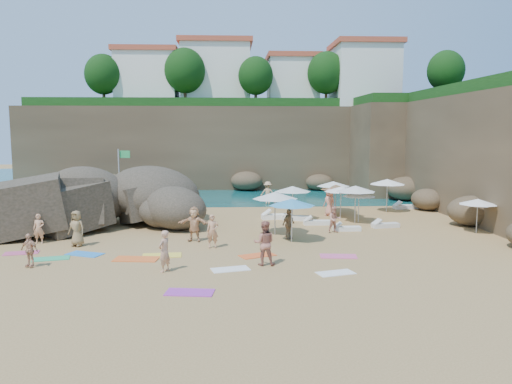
{
  "coord_description": "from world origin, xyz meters",
  "views": [
    {
      "loc": [
        0.46,
        -26.81,
        5.66
      ],
      "look_at": [
        2.0,
        3.0,
        2.0
      ],
      "focal_mm": 35.0,
      "sensor_mm": 36.0,
      "label": 1
    }
  ],
  "objects_px": {
    "flag_pole": "(121,172)",
    "person_stand_2": "(268,193)",
    "parasol_1": "(341,189)",
    "person_stand_0": "(39,229)",
    "parasol_2": "(387,182)",
    "person_stand_3": "(289,224)",
    "person_stand_4": "(330,202)",
    "person_stand_5": "(115,195)",
    "person_stand_1": "(264,243)",
    "person_stand_6": "(164,251)",
    "parasol_0": "(333,184)",
    "rock_outcrop": "(111,228)",
    "lounger_0": "(317,223)"
  },
  "relations": [
    {
      "from": "rock_outcrop",
      "to": "person_stand_4",
      "type": "height_order",
      "value": "person_stand_4"
    },
    {
      "from": "flag_pole",
      "to": "person_stand_2",
      "type": "relative_size",
      "value": 2.5
    },
    {
      "from": "person_stand_0",
      "to": "parasol_1",
      "type": "bearing_deg",
      "value": 16.22
    },
    {
      "from": "person_stand_1",
      "to": "person_stand_4",
      "type": "xyz_separation_m",
      "value": [
        5.22,
        12.16,
        -0.04
      ]
    },
    {
      "from": "parasol_0",
      "to": "person_stand_5",
      "type": "height_order",
      "value": "parasol_0"
    },
    {
      "from": "flag_pole",
      "to": "parasol_2",
      "type": "distance_m",
      "value": 18.46
    },
    {
      "from": "parasol_0",
      "to": "lounger_0",
      "type": "xyz_separation_m",
      "value": [
        -1.9,
        -4.65,
        -1.86
      ]
    },
    {
      "from": "parasol_0",
      "to": "person_stand_6",
      "type": "height_order",
      "value": "parasol_0"
    },
    {
      "from": "parasol_1",
      "to": "person_stand_3",
      "type": "relative_size",
      "value": 1.37
    },
    {
      "from": "parasol_2",
      "to": "person_stand_0",
      "type": "relative_size",
      "value": 1.62
    },
    {
      "from": "lounger_0",
      "to": "person_stand_0",
      "type": "xyz_separation_m",
      "value": [
        -14.95,
        -4.33,
        0.63
      ]
    },
    {
      "from": "person_stand_0",
      "to": "person_stand_5",
      "type": "distance_m",
      "value": 13.09
    },
    {
      "from": "person_stand_0",
      "to": "person_stand_4",
      "type": "relative_size",
      "value": 0.83
    },
    {
      "from": "person_stand_1",
      "to": "person_stand_6",
      "type": "xyz_separation_m",
      "value": [
        -4.1,
        -0.79,
        -0.1
      ]
    },
    {
      "from": "rock_outcrop",
      "to": "person_stand_4",
      "type": "bearing_deg",
      "value": 14.51
    },
    {
      "from": "parasol_0",
      "to": "parasol_2",
      "type": "xyz_separation_m",
      "value": [
        3.79,
        -0.13,
        0.14
      ]
    },
    {
      "from": "flag_pole",
      "to": "parasol_0",
      "type": "relative_size",
      "value": 1.93
    },
    {
      "from": "flag_pole",
      "to": "person_stand_6",
      "type": "height_order",
      "value": "flag_pole"
    },
    {
      "from": "person_stand_3",
      "to": "person_stand_5",
      "type": "bearing_deg",
      "value": 87.43
    },
    {
      "from": "parasol_1",
      "to": "person_stand_0",
      "type": "distance_m",
      "value": 18.13
    },
    {
      "from": "parasol_1",
      "to": "person_stand_2",
      "type": "bearing_deg",
      "value": 123.9
    },
    {
      "from": "parasol_2",
      "to": "person_stand_3",
      "type": "bearing_deg",
      "value": -133.13
    },
    {
      "from": "lounger_0",
      "to": "person_stand_3",
      "type": "distance_m",
      "value": 4.56
    },
    {
      "from": "flag_pole",
      "to": "person_stand_0",
      "type": "xyz_separation_m",
      "value": [
        -2.19,
        -9.25,
        -2.08
      ]
    },
    {
      "from": "flag_pole",
      "to": "person_stand_3",
      "type": "xyz_separation_m",
      "value": [
        10.53,
        -8.85,
        -2.03
      ]
    },
    {
      "from": "parasol_1",
      "to": "person_stand_0",
      "type": "height_order",
      "value": "parasol_1"
    },
    {
      "from": "parasol_0",
      "to": "flag_pole",
      "type": "bearing_deg",
      "value": 178.95
    },
    {
      "from": "rock_outcrop",
      "to": "parasol_0",
      "type": "height_order",
      "value": "parasol_0"
    },
    {
      "from": "lounger_0",
      "to": "person_stand_1",
      "type": "xyz_separation_m",
      "value": [
        -3.86,
        -8.99,
        0.82
      ]
    },
    {
      "from": "lounger_0",
      "to": "person_stand_3",
      "type": "relative_size",
      "value": 1.06
    },
    {
      "from": "person_stand_1",
      "to": "person_stand_6",
      "type": "relative_size",
      "value": 1.12
    },
    {
      "from": "parasol_1",
      "to": "person_stand_6",
      "type": "height_order",
      "value": "parasol_1"
    },
    {
      "from": "lounger_0",
      "to": "person_stand_4",
      "type": "xyz_separation_m",
      "value": [
        1.36,
        3.18,
        0.79
      ]
    },
    {
      "from": "person_stand_4",
      "to": "parasol_1",
      "type": "bearing_deg",
      "value": -9.39
    },
    {
      "from": "lounger_0",
      "to": "person_stand_1",
      "type": "bearing_deg",
      "value": -112.87
    },
    {
      "from": "rock_outcrop",
      "to": "person_stand_6",
      "type": "relative_size",
      "value": 5.38
    },
    {
      "from": "parasol_1",
      "to": "rock_outcrop",
      "type": "bearing_deg",
      "value": -169.54
    },
    {
      "from": "parasol_2",
      "to": "lounger_0",
      "type": "xyz_separation_m",
      "value": [
        -5.69,
        -4.53,
        -2.0
      ]
    },
    {
      "from": "flag_pole",
      "to": "parasol_2",
      "type": "height_order",
      "value": "flag_pole"
    },
    {
      "from": "lounger_0",
      "to": "person_stand_6",
      "type": "bearing_deg",
      "value": -128.76
    },
    {
      "from": "parasol_2",
      "to": "flag_pole",
      "type": "bearing_deg",
      "value": 178.77
    },
    {
      "from": "parasol_0",
      "to": "person_stand_3",
      "type": "distance_m",
      "value": 9.6
    },
    {
      "from": "person_stand_1",
      "to": "person_stand_6",
      "type": "distance_m",
      "value": 4.17
    },
    {
      "from": "parasol_1",
      "to": "person_stand_5",
      "type": "bearing_deg",
      "value": 158.01
    },
    {
      "from": "parasol_1",
      "to": "person_stand_6",
      "type": "relative_size",
      "value": 1.28
    },
    {
      "from": "person_stand_0",
      "to": "person_stand_4",
      "type": "height_order",
      "value": "person_stand_4"
    },
    {
      "from": "person_stand_3",
      "to": "person_stand_4",
      "type": "height_order",
      "value": "person_stand_4"
    },
    {
      "from": "flag_pole",
      "to": "lounger_0",
      "type": "distance_m",
      "value": 13.94
    },
    {
      "from": "parasol_0",
      "to": "person_stand_3",
      "type": "xyz_separation_m",
      "value": [
        -4.13,
        -8.58,
        -1.19
      ]
    },
    {
      "from": "flag_pole",
      "to": "person_stand_5",
      "type": "xyz_separation_m",
      "value": [
        -1.36,
        3.82,
        -2.05
      ]
    }
  ]
}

